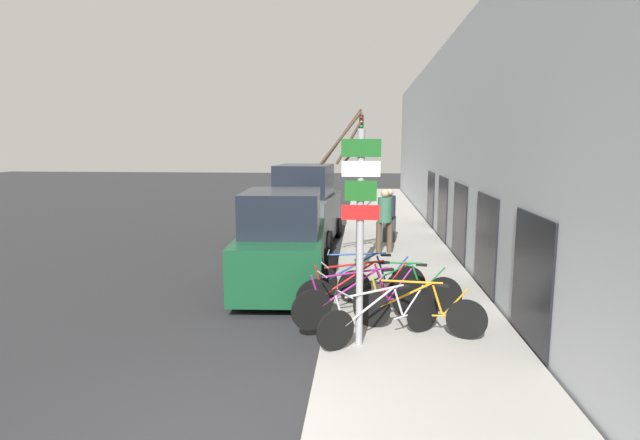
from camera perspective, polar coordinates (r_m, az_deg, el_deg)
name	(u,v)px	position (r m, az deg, el deg)	size (l,w,h in m)	color
ground_plane	(312,243)	(16.42, -0.89, -2.68)	(80.00, 80.00, 0.00)	#28282B
sidewalk_curb	(388,228)	(19.10, 7.74, -0.91)	(3.20, 32.00, 0.15)	#9E9B93
building_facade	(438,144)	(18.95, 13.29, 8.43)	(0.23, 32.00, 6.50)	#B2B7C1
signpost	(360,227)	(7.50, 4.62, -0.76)	(0.58, 0.13, 3.31)	#939399
bicycle_0	(381,318)	(8.05, 7.00, -11.05)	(1.95, 1.25, 0.87)	black
bicycle_1	(418,310)	(8.46, 11.11, -10.10)	(2.13, 0.69, 0.90)	black
bicycle_2	(363,300)	(8.74, 4.93, -9.15)	(2.36, 1.13, 0.97)	black
bicycle_3	(361,291)	(9.25, 4.73, -8.13)	(2.32, 0.90, 0.98)	black
bicycle_4	(398,288)	(9.64, 8.92, -7.65)	(2.31, 0.62, 0.91)	black
bicycle_5	(363,280)	(9.99, 4.97, -6.84)	(2.45, 0.44, 0.98)	black
parked_car_0	(283,245)	(11.21, -4.27, -2.84)	(2.21, 4.23, 2.22)	#144728
parked_car_1	(305,209)	(16.14, -1.69, 1.30)	(2.24, 4.31, 2.58)	#51565B
pedestrian_near	(385,216)	(14.30, 7.41, 0.45)	(0.48, 0.41, 1.83)	#4C3D2D
pedestrian_far	(389,211)	(15.90, 7.94, 0.99)	(0.43, 0.38, 1.69)	#333338
street_tree	(356,199)	(11.82, 4.17, 2.44)	(1.04, 1.30, 3.89)	#4C3828
traffic_light	(361,148)	(22.69, 4.71, 8.15)	(0.20, 0.30, 4.50)	#939399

